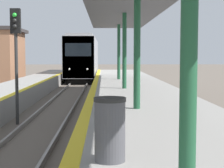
# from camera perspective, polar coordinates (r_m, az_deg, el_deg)

# --- Properties ---
(train) EXTENTS (2.74, 18.86, 4.44)m
(train) POSITION_cam_1_polar(r_m,az_deg,el_deg) (40.98, -4.28, 4.00)
(train) COLOR black
(train) RESTS_ON ground
(signal_mid) EXTENTS (0.36, 0.31, 4.26)m
(signal_mid) POSITION_cam_1_polar(r_m,az_deg,el_deg) (14.17, -14.44, 5.98)
(signal_mid) COLOR #2D2D2D
(signal_mid) RESTS_ON ground
(station_canopy) EXTENTS (3.58, 27.71, 3.87)m
(station_canopy) POSITION_cam_1_polar(r_m,az_deg,el_deg) (14.97, 2.67, 12.41)
(station_canopy) COLOR #1E5133
(station_canopy) RESTS_ON platform_right
(trash_bin) EXTENTS (0.50, 0.50, 0.99)m
(trash_bin) POSITION_cam_1_polar(r_m,az_deg,el_deg) (5.80, -0.33, -6.91)
(trash_bin) COLOR #4C4C51
(trash_bin) RESTS_ON platform_right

